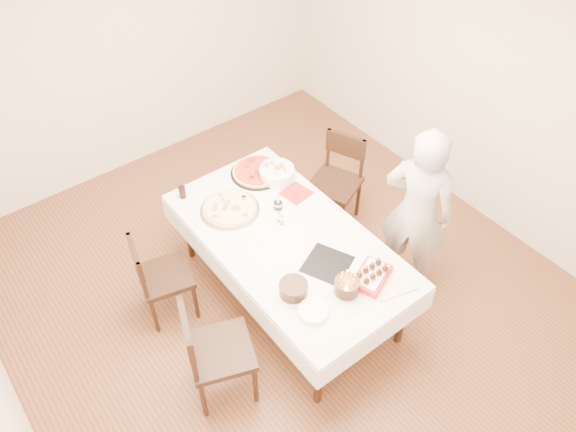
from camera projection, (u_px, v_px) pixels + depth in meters
floor at (280, 289)px, 5.10m from camera, size 5.00×5.00×0.00m
wall_back at (127, 46)px, 5.55m from camera, size 4.50×0.04×2.70m
wall_right at (475, 79)px, 5.12m from camera, size 0.04×5.00×2.70m
dining_table at (288, 268)px, 4.79m from camera, size 1.72×2.38×0.75m
chair_right_savory at (334, 185)px, 5.41m from camera, size 0.63×0.63×0.95m
chair_left_savory at (165, 276)px, 4.64m from camera, size 0.55×0.55×0.89m
chair_left_dessert at (221, 351)px, 4.08m from camera, size 0.65×0.65×0.98m
person at (417, 212)px, 4.63m from camera, size 0.61×0.72×1.66m
pizza_white at (230, 209)px, 4.74m from camera, size 0.67×0.67×0.04m
pizza_pepperoni at (257, 172)px, 5.08m from camera, size 0.59×0.59×0.04m
red_placemat at (296, 193)px, 4.91m from camera, size 0.26×0.26×0.01m
pasta_bowl at (277, 173)px, 5.01m from camera, size 0.41×0.41×0.10m
taper_candle at (278, 193)px, 4.65m from camera, size 0.10×0.10×0.36m
shaker_pair at (282, 220)px, 4.61m from camera, size 0.08×0.08×0.09m
cola_glass at (182, 192)px, 4.84m from camera, size 0.08×0.08×0.11m
layer_cake at (293, 289)px, 4.09m from camera, size 0.33×0.33×0.11m
cake_board at (327, 264)px, 4.33m from camera, size 0.44×0.44×0.01m
birthday_cake at (347, 283)px, 4.08m from camera, size 0.22×0.22×0.17m
strawberry_box at (372, 276)px, 4.20m from camera, size 0.38×0.32×0.08m
box_lid at (391, 285)px, 4.19m from camera, size 0.38×0.30×0.03m
plate_stack at (313, 311)px, 3.99m from camera, size 0.25×0.25×0.05m
china_plate at (296, 296)px, 4.11m from camera, size 0.28×0.28×0.01m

